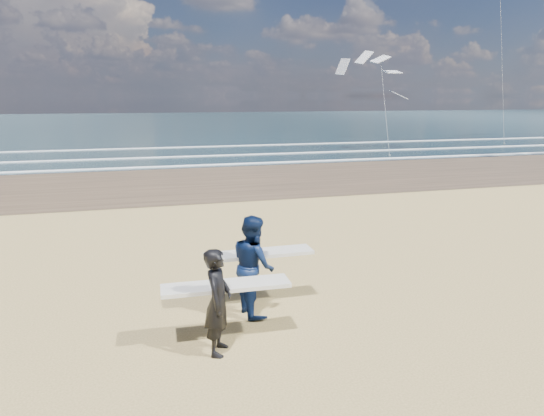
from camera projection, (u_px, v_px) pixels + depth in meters
name	position (u px, v px, depth m)	size (l,w,h in m)	color
wet_sand_strip	(496.00, 166.00, 29.76)	(220.00, 12.00, 0.01)	#483726
ocean	(269.00, 122.00, 80.48)	(220.00, 100.00, 0.02)	#162C32
foam_breakers	(409.00, 149.00, 39.24)	(220.00, 11.70, 0.05)	white
surfer_near	(219.00, 299.00, 8.00)	(2.22, 1.03, 1.81)	black
surfer_far	(254.00, 264.00, 9.44)	(2.20, 1.14, 1.98)	#0A193C
kite_1	(383.00, 89.00, 36.42)	(6.30, 4.79, 8.19)	slate
kite_5	(502.00, 48.00, 43.99)	(5.26, 4.68, 16.03)	slate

